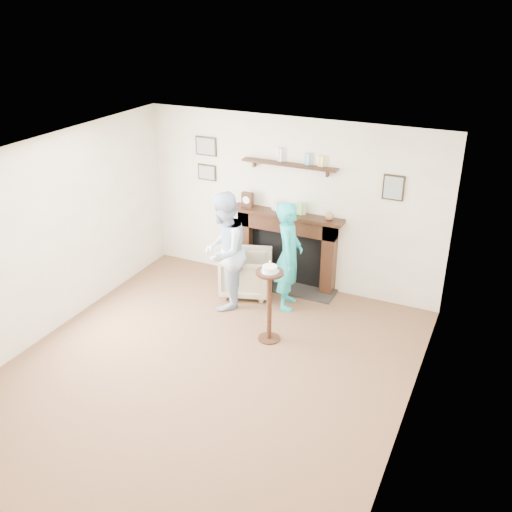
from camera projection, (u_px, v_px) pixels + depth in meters
The scene contains 6 objects.
ground at pixel (207, 370), 6.68m from camera, with size 5.00×5.00×0.00m, color brown.
room_shell at pixel (232, 222), 6.56m from camera, with size 4.54×5.02×2.52m.
armchair at pixel (247, 292), 8.40m from camera, with size 0.68×0.70×0.64m, color tan.
man at pixel (225, 304), 8.07m from camera, with size 0.80×0.63×1.66m, color silver.
woman at pixel (287, 305), 8.06m from camera, with size 0.56×0.37×1.54m, color #1EA4AC.
pedestal_table at pixel (269, 292), 6.99m from camera, with size 0.34×0.34×1.10m.
Camera 1 is at (2.84, -4.72, 4.04)m, focal length 40.00 mm.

